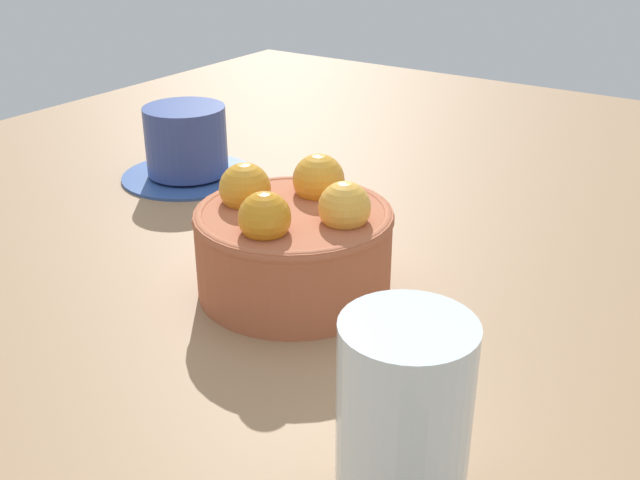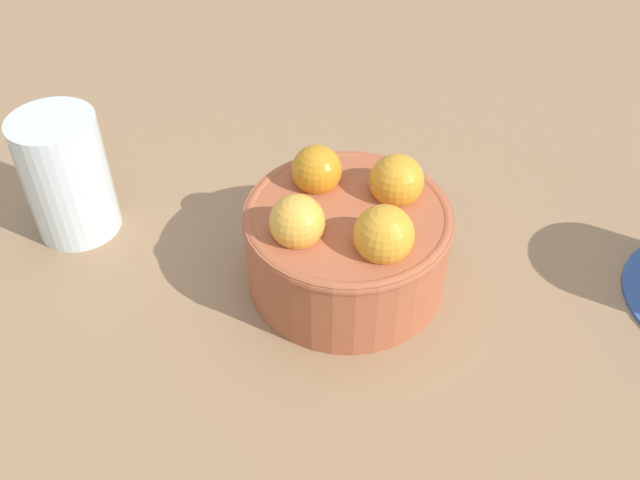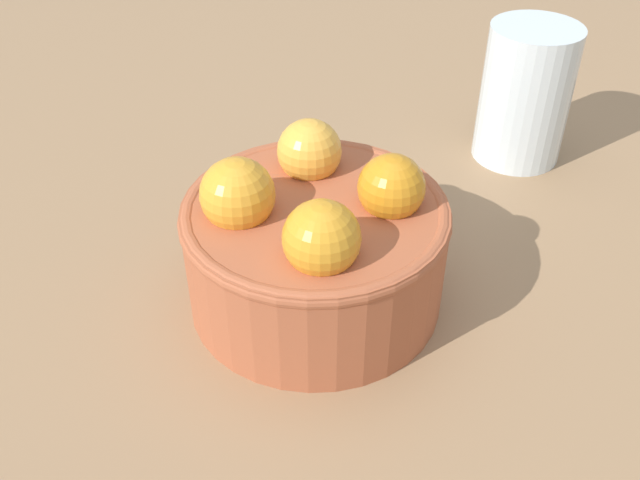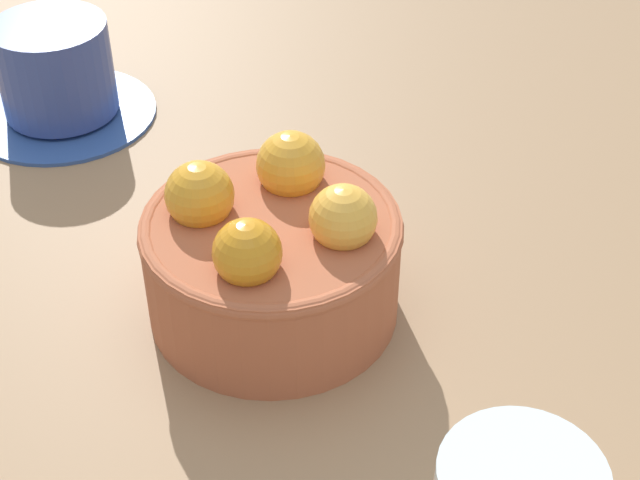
{
  "view_description": "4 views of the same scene",
  "coord_description": "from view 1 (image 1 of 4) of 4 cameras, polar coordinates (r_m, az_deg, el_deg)",
  "views": [
    {
      "loc": [
        40.99,
        29.95,
        28.13
      ],
      "look_at": [
        -1.93,
        1.06,
        3.78
      ],
      "focal_mm": 42.04,
      "sensor_mm": 36.0,
      "label": 1
    },
    {
      "loc": [
        -33.12,
        17.52,
        38.6
      ],
      "look_at": [
        0.61,
        1.88,
        4.21
      ],
      "focal_mm": 39.56,
      "sensor_mm": 36.0,
      "label": 2
    },
    {
      "loc": [
        1.7,
        -31.68,
        29.26
      ],
      "look_at": [
        0.25,
        0.49,
        3.96
      ],
      "focal_mm": 40.28,
      "sensor_mm": 36.0,
      "label": 3
    },
    {
      "loc": [
        38.69,
        18.52,
        39.93
      ],
      "look_at": [
        -0.51,
        2.75,
        5.73
      ],
      "focal_mm": 54.67,
      "sensor_mm": 36.0,
      "label": 4
    }
  ],
  "objects": [
    {
      "name": "water_glass",
      "position": [
        0.37,
        6.4,
        -13.12
      ],
      "size": [
        6.58,
        6.58,
        10.24
      ],
      "primitive_type": "cylinder",
      "color": "silver",
      "rests_on": "ground_plane"
    },
    {
      "name": "coffee_cup",
      "position": [
        0.81,
        -10.12,
        7.02
      ],
      "size": [
        14.18,
        14.18,
        7.7
      ],
      "color": "#305195",
      "rests_on": "ground_plane"
    },
    {
      "name": "ground_plane",
      "position": [
        0.59,
        -1.9,
        -5.91
      ],
      "size": [
        149.25,
        119.73,
        4.99
      ],
      "primitive_type": "cube",
      "color": "#997551"
    },
    {
      "name": "terracotta_bowl",
      "position": [
        0.56,
        -1.99,
        -0.04
      ],
      "size": [
        14.94,
        14.94,
        9.71
      ],
      "color": "#AD5938",
      "rests_on": "ground_plane"
    }
  ]
}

